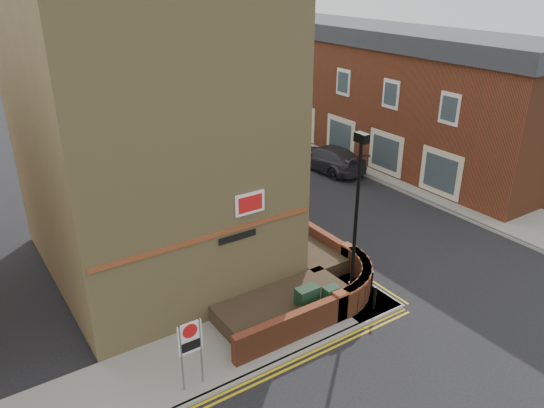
{
  "coord_description": "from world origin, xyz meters",
  "views": [
    {
      "loc": [
        -9.7,
        -10.62,
        11.16
      ],
      "look_at": [
        0.06,
        4.0,
        3.32
      ],
      "focal_mm": 35.0,
      "sensor_mm": 36.0,
      "label": 1
    }
  ],
  "objects_px": {
    "utility_cabinet_large": "(307,303)",
    "silver_car_near": "(264,178)",
    "lamppost": "(356,221)",
    "zone_sign": "(190,343)"
  },
  "relations": [
    {
      "from": "utility_cabinet_large",
      "to": "silver_car_near",
      "type": "distance_m",
      "value": 12.12
    },
    {
      "from": "utility_cabinet_large",
      "to": "silver_car_near",
      "type": "relative_size",
      "value": 0.31
    },
    {
      "from": "utility_cabinet_large",
      "to": "zone_sign",
      "type": "relative_size",
      "value": 0.55
    },
    {
      "from": "lamppost",
      "to": "zone_sign",
      "type": "relative_size",
      "value": 2.86
    },
    {
      "from": "silver_car_near",
      "to": "utility_cabinet_large",
      "type": "bearing_deg",
      "value": -110.81
    },
    {
      "from": "lamppost",
      "to": "zone_sign",
      "type": "distance_m",
      "value": 6.85
    },
    {
      "from": "lamppost",
      "to": "utility_cabinet_large",
      "type": "relative_size",
      "value": 5.25
    },
    {
      "from": "utility_cabinet_large",
      "to": "lamppost",
      "type": "bearing_deg",
      "value": -3.01
    },
    {
      "from": "lamppost",
      "to": "silver_car_near",
      "type": "bearing_deg",
      "value": 72.82
    },
    {
      "from": "utility_cabinet_large",
      "to": "silver_car_near",
      "type": "xyz_separation_m",
      "value": [
        5.3,
        10.9,
        -0.08
      ]
    }
  ]
}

